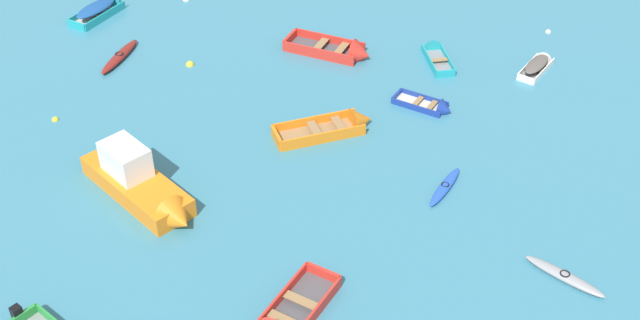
{
  "coord_description": "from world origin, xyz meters",
  "views": [
    {
      "loc": [
        6.92,
        -7.09,
        20.97
      ],
      "look_at": [
        0.0,
        19.19,
        0.15
      ],
      "focal_mm": 45.27,
      "sensor_mm": 36.0,
      "label": 1
    }
  ],
  "objects_px": {
    "mooring_buoy_central": "(186,0)",
    "rowboat_turquoise_back_row_right": "(104,7)",
    "kayak_maroon_back_row_center": "(120,56)",
    "rowboat_deep_blue_cluster_outer": "(435,108)",
    "kayak_grey_foreground_center": "(564,276)",
    "mooring_buoy_near_foreground": "(55,120)",
    "rowboat_orange_near_right": "(342,125)",
    "rowboat_turquoise_near_left": "(434,52)",
    "mooring_buoy_between_boats_left": "(548,32)",
    "kayak_blue_outer_right": "(445,187)",
    "mooring_buoy_midfield": "(190,65)",
    "rowboat_red_back_row_left": "(344,52)",
    "motor_launch_orange_outer_left": "(142,185)",
    "rowboat_white_center": "(540,63)"
  },
  "relations": [
    {
      "from": "kayak_grey_foreground_center",
      "to": "rowboat_deep_blue_cluster_outer",
      "type": "height_order",
      "value": "rowboat_deep_blue_cluster_outer"
    },
    {
      "from": "mooring_buoy_between_boats_left",
      "to": "rowboat_turquoise_near_left",
      "type": "bearing_deg",
      "value": -144.46
    },
    {
      "from": "rowboat_deep_blue_cluster_outer",
      "to": "mooring_buoy_near_foreground",
      "type": "height_order",
      "value": "rowboat_deep_blue_cluster_outer"
    },
    {
      "from": "rowboat_red_back_row_left",
      "to": "mooring_buoy_midfield",
      "type": "relative_size",
      "value": 11.07
    },
    {
      "from": "rowboat_turquoise_back_row_right",
      "to": "mooring_buoy_near_foreground",
      "type": "relative_size",
      "value": 12.04
    },
    {
      "from": "kayak_grey_foreground_center",
      "to": "mooring_buoy_between_boats_left",
      "type": "relative_size",
      "value": 10.04
    },
    {
      "from": "kayak_maroon_back_row_center",
      "to": "kayak_blue_outer_right",
      "type": "height_order",
      "value": "kayak_maroon_back_row_center"
    },
    {
      "from": "kayak_grey_foreground_center",
      "to": "motor_launch_orange_outer_left",
      "type": "height_order",
      "value": "motor_launch_orange_outer_left"
    },
    {
      "from": "kayak_blue_outer_right",
      "to": "motor_launch_orange_outer_left",
      "type": "distance_m",
      "value": 12.23
    },
    {
      "from": "mooring_buoy_near_foreground",
      "to": "rowboat_orange_near_right",
      "type": "bearing_deg",
      "value": 11.33
    },
    {
      "from": "kayak_blue_outer_right",
      "to": "mooring_buoy_midfield",
      "type": "xyz_separation_m",
      "value": [
        -13.81,
        6.57,
        -0.13
      ]
    },
    {
      "from": "kayak_grey_foreground_center",
      "to": "mooring_buoy_central",
      "type": "relative_size",
      "value": 7.79
    },
    {
      "from": "rowboat_deep_blue_cluster_outer",
      "to": "rowboat_turquoise_near_left",
      "type": "bearing_deg",
      "value": 98.94
    },
    {
      "from": "rowboat_red_back_row_left",
      "to": "rowboat_turquoise_near_left",
      "type": "height_order",
      "value": "rowboat_red_back_row_left"
    },
    {
      "from": "kayak_grey_foreground_center",
      "to": "rowboat_orange_near_right",
      "type": "bearing_deg",
      "value": 144.72
    },
    {
      "from": "motor_launch_orange_outer_left",
      "to": "mooring_buoy_near_foreground",
      "type": "distance_m",
      "value": 7.51
    },
    {
      "from": "rowboat_orange_near_right",
      "to": "kayak_blue_outer_right",
      "type": "relative_size",
      "value": 1.58
    },
    {
      "from": "kayak_grey_foreground_center",
      "to": "rowboat_deep_blue_cluster_outer",
      "type": "distance_m",
      "value": 11.36
    },
    {
      "from": "motor_launch_orange_outer_left",
      "to": "kayak_grey_foreground_center",
      "type": "bearing_deg",
      "value": -1.06
    },
    {
      "from": "kayak_maroon_back_row_center",
      "to": "rowboat_deep_blue_cluster_outer",
      "type": "xyz_separation_m",
      "value": [
        16.26,
        -0.56,
        -0.03
      ]
    },
    {
      "from": "kayak_grey_foreground_center",
      "to": "rowboat_turquoise_near_left",
      "type": "bearing_deg",
      "value": 115.01
    },
    {
      "from": "mooring_buoy_central",
      "to": "rowboat_turquoise_back_row_right",
      "type": "bearing_deg",
      "value": -145.48
    },
    {
      "from": "rowboat_white_center",
      "to": "mooring_buoy_between_boats_left",
      "type": "relative_size",
      "value": 9.96
    },
    {
      "from": "rowboat_orange_near_right",
      "to": "mooring_buoy_midfield",
      "type": "bearing_deg",
      "value": 157.88
    },
    {
      "from": "rowboat_turquoise_back_row_right",
      "to": "kayak_blue_outer_right",
      "type": "bearing_deg",
      "value": -27.42
    },
    {
      "from": "kayak_blue_outer_right",
      "to": "mooring_buoy_near_foreground",
      "type": "relative_size",
      "value": 8.66
    },
    {
      "from": "rowboat_red_back_row_left",
      "to": "mooring_buoy_between_boats_left",
      "type": "distance_m",
      "value": 11.36
    },
    {
      "from": "kayak_maroon_back_row_center",
      "to": "mooring_buoy_between_boats_left",
      "type": "xyz_separation_m",
      "value": [
        21.1,
        8.51,
        -0.17
      ]
    },
    {
      "from": "rowboat_red_back_row_left",
      "to": "mooring_buoy_near_foreground",
      "type": "xyz_separation_m",
      "value": [
        -11.47,
        -9.0,
        -0.25
      ]
    },
    {
      "from": "mooring_buoy_midfield",
      "to": "mooring_buoy_central",
      "type": "height_order",
      "value": "mooring_buoy_midfield"
    },
    {
      "from": "rowboat_orange_near_right",
      "to": "rowboat_turquoise_near_left",
      "type": "xyz_separation_m",
      "value": [
        3.02,
        7.69,
        -0.07
      ]
    },
    {
      "from": "rowboat_orange_near_right",
      "to": "rowboat_turquoise_back_row_right",
      "type": "xyz_separation_m",
      "value": [
        -15.58,
        7.69,
        0.1
      ]
    },
    {
      "from": "rowboat_orange_near_right",
      "to": "rowboat_deep_blue_cluster_outer",
      "type": "distance_m",
      "value": 4.64
    },
    {
      "from": "rowboat_turquoise_near_left",
      "to": "mooring_buoy_between_boats_left",
      "type": "height_order",
      "value": "rowboat_turquoise_near_left"
    },
    {
      "from": "rowboat_orange_near_right",
      "to": "kayak_maroon_back_row_center",
      "type": "bearing_deg",
      "value": 165.6
    },
    {
      "from": "kayak_blue_outer_right",
      "to": "rowboat_turquoise_back_row_right",
      "type": "relative_size",
      "value": 0.72
    },
    {
      "from": "kayak_blue_outer_right",
      "to": "mooring_buoy_near_foreground",
      "type": "bearing_deg",
      "value": 178.62
    },
    {
      "from": "rowboat_turquoise_near_left",
      "to": "rowboat_deep_blue_cluster_outer",
      "type": "distance_m",
      "value": 5.11
    },
    {
      "from": "mooring_buoy_near_foreground",
      "to": "rowboat_turquoise_back_row_right",
      "type": "bearing_deg",
      "value": 104.77
    },
    {
      "from": "mooring_buoy_central",
      "to": "kayak_maroon_back_row_center",
      "type": "bearing_deg",
      "value": -95.64
    },
    {
      "from": "motor_launch_orange_outer_left",
      "to": "mooring_buoy_central",
      "type": "xyz_separation_m",
      "value": [
        -5.13,
        17.01,
        -0.67
      ]
    },
    {
      "from": "motor_launch_orange_outer_left",
      "to": "mooring_buoy_midfield",
      "type": "distance_m",
      "value": 10.48
    },
    {
      "from": "rowboat_orange_near_right",
      "to": "kayak_maroon_back_row_center",
      "type": "relative_size",
      "value": 1.23
    },
    {
      "from": "rowboat_turquoise_back_row_right",
      "to": "mooring_buoy_central",
      "type": "height_order",
      "value": "rowboat_turquoise_back_row_right"
    },
    {
      "from": "mooring_buoy_near_foreground",
      "to": "rowboat_turquoise_near_left",
      "type": "bearing_deg",
      "value": 32.86
    },
    {
      "from": "rowboat_turquoise_near_left",
      "to": "rowboat_red_back_row_left",
      "type": "bearing_deg",
      "value": -164.04
    },
    {
      "from": "rowboat_turquoise_back_row_right",
      "to": "mooring_buoy_near_foreground",
      "type": "height_order",
      "value": "rowboat_turquoise_back_row_right"
    },
    {
      "from": "rowboat_turquoise_back_row_right",
      "to": "kayak_grey_foreground_center",
      "type": "bearing_deg",
      "value": -29.96
    },
    {
      "from": "kayak_maroon_back_row_center",
      "to": "motor_launch_orange_outer_left",
      "type": "distance_m",
      "value": 11.48
    },
    {
      "from": "rowboat_white_center",
      "to": "mooring_buoy_between_boats_left",
      "type": "bearing_deg",
      "value": 85.33
    }
  ]
}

